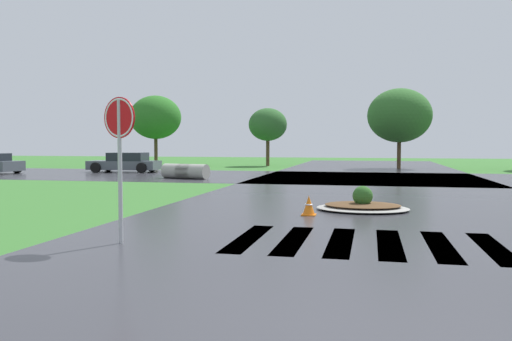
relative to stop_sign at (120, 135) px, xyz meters
The scene contains 9 objects.
asphalt_roadway 7.68m from the stop_sign, 53.08° to the left, with size 11.83×80.00×0.01m, color #35353A.
asphalt_cross_road 19.99m from the stop_sign, 77.07° to the left, with size 90.00×10.65×0.01m, color #35353A.
crosswalk_stripes 5.00m from the stop_sign, 13.31° to the left, with size 4.95×3.06×0.01m.
stop_sign is the anchor object (origin of this frame).
median_island 7.52m from the stop_sign, 53.49° to the left, with size 2.56×2.06×0.68m.
car_white_sedan 24.18m from the stop_sign, 116.38° to the left, with size 4.52×2.31×1.24m.
drainage_pipe_stack 17.53m from the stop_sign, 106.28° to the left, with size 2.69×1.39×0.77m.
traffic_cone 5.69m from the stop_sign, 56.43° to the left, with size 0.36×0.36×0.52m.
background_treeline 32.20m from the stop_sign, 72.70° to the left, with size 43.47×5.86×6.07m.
Camera 1 is at (0.09, -4.77, 1.89)m, focal length 36.50 mm.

